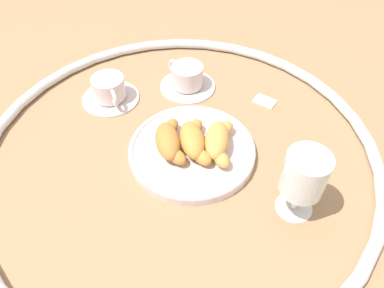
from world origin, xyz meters
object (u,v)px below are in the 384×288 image
(pastry_plate, at_px, (192,150))
(sugar_packet, at_px, (265,101))
(juice_glass_left, at_px, (305,175))
(coffee_cup_near, at_px, (109,91))
(croissant_large, at_px, (169,140))
(coffee_cup_far, at_px, (187,78))
(croissant_small, at_px, (194,140))
(croissant_extra, at_px, (218,141))

(pastry_plate, relative_size, sugar_packet, 5.24)
(juice_glass_left, bearing_deg, coffee_cup_near, -142.23)
(croissant_large, distance_m, coffee_cup_far, 0.23)
(coffee_cup_far, bearing_deg, sugar_packet, 59.49)
(coffee_cup_far, bearing_deg, juice_glass_left, 15.91)
(croissant_small, bearing_deg, juice_glass_left, 40.77)
(juice_glass_left, height_order, sugar_packet, juice_glass_left)
(pastry_plate, distance_m, coffee_cup_near, 0.26)
(croissant_small, bearing_deg, croissant_extra, 74.61)
(pastry_plate, xyz_separation_m, sugar_packet, (-0.12, 0.21, -0.01))
(croissant_extra, height_order, coffee_cup_far, croissant_extra)
(croissant_small, distance_m, juice_glass_left, 0.23)
(coffee_cup_near, xyz_separation_m, juice_glass_left, (0.39, 0.30, 0.07))
(sugar_packet, bearing_deg, coffee_cup_near, -148.67)
(croissant_large, relative_size, coffee_cup_far, 1.01)
(juice_glass_left, distance_m, sugar_packet, 0.31)
(croissant_small, height_order, sugar_packet, croissant_small)
(coffee_cup_near, relative_size, juice_glass_left, 0.97)
(pastry_plate, relative_size, croissant_small, 1.92)
(pastry_plate, xyz_separation_m, coffee_cup_near, (-0.22, -0.15, 0.01))
(croissant_small, bearing_deg, croissant_large, -104.36)
(pastry_plate, xyz_separation_m, croissant_small, (0.00, 0.00, 0.03))
(croissant_large, bearing_deg, croissant_extra, 75.12)
(croissant_small, height_order, coffee_cup_near, croissant_small)
(sugar_packet, bearing_deg, pastry_plate, -103.49)
(croissant_large, bearing_deg, sugar_packet, 113.42)
(juice_glass_left, bearing_deg, croissant_large, -133.17)
(sugar_packet, bearing_deg, croissant_extra, -92.97)
(pastry_plate, height_order, croissant_extra, croissant_extra)
(croissant_large, distance_m, croissant_small, 0.05)
(pastry_plate, height_order, croissant_small, croissant_small)
(coffee_cup_near, bearing_deg, croissant_large, 27.01)
(coffee_cup_far, bearing_deg, pastry_plate, -10.29)
(pastry_plate, relative_size, croissant_large, 1.91)
(croissant_extra, relative_size, coffee_cup_near, 0.94)
(croissant_small, height_order, croissant_extra, same)
(pastry_plate, xyz_separation_m, croissant_large, (-0.01, -0.05, 0.03))
(croissant_small, distance_m, coffee_cup_near, 0.26)
(croissant_extra, bearing_deg, croissant_small, -105.39)
(coffee_cup_far, xyz_separation_m, sugar_packet, (0.10, 0.17, -0.02))
(coffee_cup_far, height_order, sugar_packet, coffee_cup_far)
(juice_glass_left, xyz_separation_m, sugar_packet, (-0.29, 0.06, -0.09))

